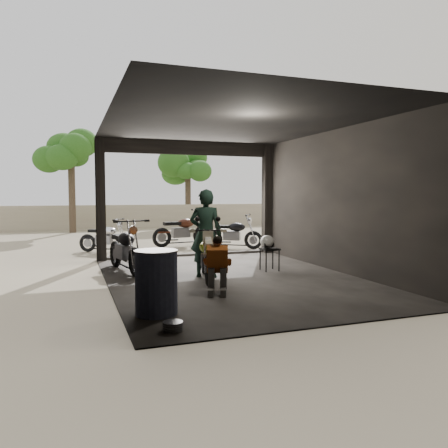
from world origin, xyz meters
TOP-DOWN VIEW (x-y plane):
  - ground at (0.00, 0.00)m, footprint 80.00×80.00m
  - garage at (0.00, 0.55)m, footprint 7.00×7.13m
  - boundary_wall at (0.00, 14.00)m, footprint 18.00×0.30m
  - tree_left at (-3.00, 12.50)m, footprint 2.20×2.20m
  - tree_right at (2.80, 14.00)m, footprint 2.20×2.20m
  - main_bike at (-0.53, 0.12)m, footprint 1.04×1.75m
  - left_bike at (-2.00, 1.57)m, footprint 1.05×1.89m
  - outside_bike_a at (-2.15, 5.05)m, footprint 1.61×1.36m
  - outside_bike_b at (0.40, 5.78)m, footprint 1.92×1.02m
  - outside_bike_c at (1.79, 4.63)m, footprint 1.75×1.46m
  - rider at (-0.48, 0.31)m, footprint 0.80×0.69m
  - mechanic at (-0.74, -1.21)m, footprint 0.70×0.81m
  - stool at (1.11, 0.55)m, footprint 0.38×0.38m
  - helmet at (1.05, 0.56)m, footprint 0.38×0.39m
  - oil_drum at (-2.00, -2.18)m, footprint 0.75×0.75m
  - sign_post at (3.16, 3.71)m, footprint 0.89×0.08m

SIDE VIEW (x-z plane):
  - ground at x=0.00m, z-range 0.00..0.00m
  - stool at x=1.11m, z-range 0.19..0.72m
  - oil_drum at x=-2.00m, z-range 0.00..0.95m
  - mechanic at x=-0.74m, z-range 0.00..0.98m
  - outside_bike_a at x=-2.15m, z-range 0.00..1.02m
  - main_bike at x=-0.53m, z-range 0.00..1.09m
  - outside_bike_c at x=1.79m, z-range 0.00..1.11m
  - boundary_wall at x=0.00m, z-range 0.00..1.20m
  - left_bike at x=-2.00m, z-range 0.00..1.20m
  - outside_bike_b at x=0.40m, z-range 0.00..1.23m
  - helmet at x=1.05m, z-range 0.53..0.83m
  - rider at x=-0.48m, z-range 0.00..1.86m
  - garage at x=0.00m, z-range -0.32..2.88m
  - sign_post at x=3.16m, z-range 0.49..3.16m
  - tree_right at x=2.80m, z-range 1.06..6.06m
  - tree_left at x=-3.00m, z-range 1.19..6.79m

